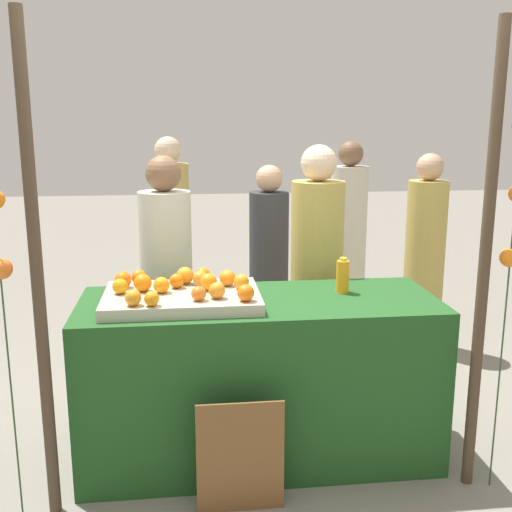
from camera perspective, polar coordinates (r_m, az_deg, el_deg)
ground_plane at (r=3.58m, az=0.29°, el=-17.74°), size 24.00×24.00×0.00m
stall_counter at (r=3.38m, az=0.30°, el=-11.26°), size 1.88×0.72×0.88m
orange_tray at (r=3.17m, az=-6.88°, el=-3.89°), size 0.79×0.53×0.06m
orange_0 at (r=3.03m, az=-3.63°, el=-3.20°), size 0.08×0.08×0.08m
orange_1 at (r=3.34m, az=-10.81°, el=-1.92°), size 0.08×0.08×0.08m
orange_2 at (r=3.19m, az=-10.45°, el=-2.47°), size 0.09×0.09×0.09m
orange_3 at (r=3.31m, az=-6.59°, el=-1.80°), size 0.09×0.09×0.09m
orange_4 at (r=2.94m, az=-9.64°, el=-3.92°), size 0.07×0.07×0.07m
orange_5 at (r=3.28m, az=-12.21°, el=-2.16°), size 0.09×0.09×0.09m
orange_6 at (r=3.18m, az=-12.47°, el=-2.76°), size 0.08×0.08×0.08m
orange_7 at (r=2.96m, az=-11.32°, el=-3.81°), size 0.08×0.08×0.08m
orange_8 at (r=3.26m, az=-5.17°, el=-2.08°), size 0.08×0.08×0.08m
orange_9 at (r=2.98m, az=-0.95°, el=-3.43°), size 0.08×0.08×0.08m
orange_10 at (r=3.00m, az=-5.33°, el=-3.47°), size 0.07×0.07×0.07m
orange_11 at (r=3.15m, az=-8.75°, el=-2.68°), size 0.08×0.08×0.08m
orange_12 at (r=3.23m, az=-7.35°, el=-2.30°), size 0.08×0.08×0.08m
orange_13 at (r=3.25m, az=-2.66°, el=-2.05°), size 0.09×0.09×0.09m
orange_14 at (r=3.34m, az=-4.93°, el=-1.73°), size 0.08×0.08×0.08m
orange_15 at (r=3.18m, az=-4.43°, el=-2.38°), size 0.09×0.09×0.09m
orange_16 at (r=3.19m, az=-1.35°, el=-2.39°), size 0.08×0.08×0.08m
juice_bottle at (r=3.37m, az=8.03°, el=-1.85°), size 0.07×0.07×0.19m
chalkboard_sign at (r=3.01m, az=-1.47°, el=-18.18°), size 0.41×0.03×0.56m
vendor_left at (r=3.88m, az=-8.23°, el=-3.46°), size 0.32×0.32×1.60m
vendor_right at (r=3.95m, az=5.60°, el=-2.68°), size 0.33×0.33×1.66m
crowd_person_0 at (r=5.04m, az=15.33°, el=-0.29°), size 0.31×0.31×1.55m
crowd_person_1 at (r=5.36m, az=-7.91°, el=1.36°), size 0.33×0.33×1.66m
crowd_person_2 at (r=4.67m, az=1.19°, el=-1.27°), size 0.30×0.30×1.48m
crowd_person_3 at (r=5.57m, az=8.51°, el=1.56°), size 0.32×0.32×1.62m
canopy_post_left at (r=2.83m, az=-19.58°, el=-2.14°), size 0.06×0.06×2.25m
canopy_post_right at (r=3.09m, az=20.38°, el=-0.99°), size 0.06×0.06×2.25m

